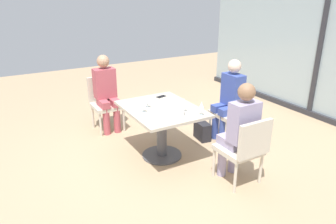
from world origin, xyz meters
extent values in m
plane|color=tan|center=(0.00, 0.00, 0.00)|extent=(12.00, 12.00, 0.00)
cube|color=#A3B7BC|center=(0.00, 3.20, 1.35)|extent=(5.71, 0.03, 2.70)
cube|color=#2D2D33|center=(0.00, 3.17, 1.35)|extent=(0.08, 0.06, 2.70)
cube|color=#2D2D33|center=(0.00, 3.17, 0.05)|extent=(5.71, 0.10, 0.10)
cube|color=#BCB29E|center=(0.00, 0.00, 0.71)|extent=(1.17, 0.92, 0.04)
cylinder|color=#4C4C51|center=(0.00, 0.00, 0.35)|extent=(0.14, 0.14, 0.69)
cylinder|color=#4C4C51|center=(0.00, 0.00, 0.01)|extent=(0.56, 0.56, 0.02)
cube|color=beige|center=(0.00, 1.19, 0.42)|extent=(0.46, 0.46, 0.06)
cube|color=beige|center=(0.00, 1.44, 0.66)|extent=(0.46, 0.05, 0.42)
cylinder|color=beige|center=(-0.20, 0.99, 0.20)|extent=(0.04, 0.04, 0.39)
cylinder|color=beige|center=(0.20, 0.99, 0.20)|extent=(0.04, 0.04, 0.39)
cylinder|color=beige|center=(-0.20, 1.39, 0.20)|extent=(0.04, 0.04, 0.39)
cylinder|color=beige|center=(0.20, 1.39, 0.20)|extent=(0.04, 0.04, 0.39)
cube|color=beige|center=(-1.26, -0.34, 0.42)|extent=(0.46, 0.46, 0.06)
cube|color=beige|center=(-1.51, -0.34, 0.66)|extent=(0.05, 0.46, 0.42)
cylinder|color=beige|center=(-1.06, -0.54, 0.20)|extent=(0.04, 0.04, 0.39)
cylinder|color=beige|center=(-1.06, -0.14, 0.20)|extent=(0.04, 0.04, 0.39)
cylinder|color=beige|center=(-1.46, -0.54, 0.20)|extent=(0.04, 0.04, 0.39)
cylinder|color=beige|center=(-1.46, -0.14, 0.20)|extent=(0.04, 0.04, 0.39)
cube|color=beige|center=(0.99, 0.51, 0.42)|extent=(0.46, 0.46, 0.06)
cube|color=beige|center=(1.24, 0.51, 0.66)|extent=(0.05, 0.46, 0.42)
cylinder|color=beige|center=(0.79, 0.71, 0.20)|extent=(0.04, 0.04, 0.39)
cylinder|color=beige|center=(0.79, 0.31, 0.20)|extent=(0.04, 0.04, 0.39)
cylinder|color=beige|center=(1.19, 0.71, 0.20)|extent=(0.04, 0.04, 0.39)
cylinder|color=beige|center=(1.19, 0.31, 0.20)|extent=(0.04, 0.04, 0.39)
cylinder|color=#384C9E|center=(-0.09, 1.01, 0.23)|extent=(0.11, 0.11, 0.45)
cube|color=#384C9E|center=(-0.09, 1.11, 0.51)|extent=(0.13, 0.32, 0.11)
cylinder|color=#384C9E|center=(0.09, 1.01, 0.23)|extent=(0.11, 0.11, 0.45)
cube|color=#384C9E|center=(0.09, 1.11, 0.51)|extent=(0.13, 0.32, 0.11)
cube|color=#384C9E|center=(0.00, 1.24, 0.80)|extent=(0.34, 0.20, 0.48)
sphere|color=beige|center=(0.00, 1.24, 1.16)|extent=(0.20, 0.20, 0.20)
cylinder|color=#B24C56|center=(-1.08, -0.43, 0.23)|extent=(0.11, 0.11, 0.45)
cube|color=#B24C56|center=(-1.18, -0.43, 0.51)|extent=(0.32, 0.13, 0.11)
cylinder|color=#B24C56|center=(-1.08, -0.25, 0.23)|extent=(0.11, 0.11, 0.45)
cube|color=#B24C56|center=(-1.18, -0.25, 0.51)|extent=(0.32, 0.13, 0.11)
cube|color=#B24C56|center=(-1.31, -0.34, 0.80)|extent=(0.20, 0.34, 0.48)
sphere|color=tan|center=(-1.31, -0.34, 1.16)|extent=(0.20, 0.20, 0.20)
cylinder|color=#9E93B7|center=(0.82, 0.60, 0.23)|extent=(0.11, 0.11, 0.45)
cube|color=#9E93B7|center=(0.91, 0.60, 0.51)|extent=(0.32, 0.13, 0.11)
cylinder|color=#9E93B7|center=(0.82, 0.42, 0.23)|extent=(0.11, 0.11, 0.45)
cube|color=#9E93B7|center=(0.91, 0.42, 0.51)|extent=(0.32, 0.13, 0.11)
cube|color=#9E93B7|center=(1.04, 0.51, 0.80)|extent=(0.20, 0.34, 0.48)
sphere|color=#936B4C|center=(1.04, 0.51, 1.16)|extent=(0.20, 0.20, 0.20)
cylinder|color=silver|center=(0.49, 0.30, 0.73)|extent=(0.06, 0.06, 0.00)
cylinder|color=silver|center=(0.49, 0.30, 0.78)|extent=(0.01, 0.01, 0.08)
cone|color=silver|center=(0.49, 0.30, 0.87)|extent=(0.07, 0.07, 0.09)
cylinder|color=silver|center=(0.04, -0.28, 0.73)|extent=(0.06, 0.06, 0.00)
cylinder|color=silver|center=(0.04, -0.28, 0.78)|extent=(0.01, 0.01, 0.08)
cone|color=silver|center=(0.04, -0.28, 0.87)|extent=(0.07, 0.07, 0.09)
cylinder|color=silver|center=(-0.10, -0.16, 0.73)|extent=(0.06, 0.06, 0.00)
cylinder|color=silver|center=(-0.10, -0.16, 0.78)|extent=(0.01, 0.01, 0.08)
cone|color=silver|center=(-0.10, -0.16, 0.87)|extent=(0.07, 0.07, 0.09)
cylinder|color=silver|center=(0.27, 0.19, 0.73)|extent=(0.06, 0.06, 0.00)
cylinder|color=silver|center=(0.27, 0.19, 0.78)|extent=(0.01, 0.01, 0.08)
cone|color=silver|center=(0.27, 0.19, 0.87)|extent=(0.07, 0.07, 0.09)
cylinder|color=white|center=(0.36, 0.10, 0.78)|extent=(0.08, 0.08, 0.09)
cube|color=black|center=(-0.42, 0.22, 0.73)|extent=(0.10, 0.16, 0.01)
cube|color=#232328|center=(-0.16, 0.82, 0.14)|extent=(0.32, 0.19, 0.28)
camera|label=1|loc=(3.53, -1.92, 2.22)|focal=34.02mm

